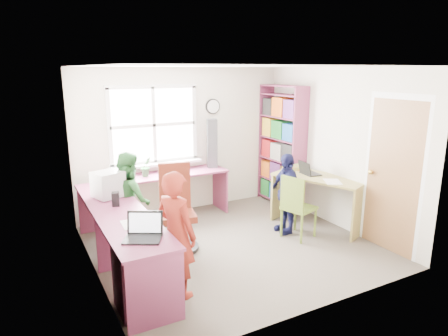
% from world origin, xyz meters
% --- Properties ---
extents(room, '(3.64, 3.44, 2.44)m').
position_xyz_m(room, '(0.01, 0.10, 1.22)').
color(room, '#4A423A').
rests_on(room, ground).
extents(l_desk, '(2.38, 2.95, 0.75)m').
position_xyz_m(l_desk, '(-1.31, -0.28, 0.46)').
color(l_desk, '#863559').
rests_on(l_desk, ground).
extents(right_desk, '(1.10, 1.50, 0.79)m').
position_xyz_m(right_desk, '(1.53, 0.03, 0.57)').
color(right_desk, '#9F924F').
rests_on(right_desk, ground).
extents(bookshelf, '(0.30, 1.02, 2.10)m').
position_xyz_m(bookshelf, '(1.65, 1.19, 1.00)').
color(bookshelf, '#863559').
rests_on(bookshelf, ground).
extents(swivel_chair, '(0.64, 0.64, 1.15)m').
position_xyz_m(swivel_chair, '(-0.68, 0.32, 0.50)').
color(swivel_chair, black).
rests_on(swivel_chair, ground).
extents(wooden_chair, '(0.50, 0.50, 0.93)m').
position_xyz_m(wooden_chair, '(0.92, -0.19, 0.50)').
color(wooden_chair, olive).
rests_on(wooden_chair, ground).
extents(crt_monitor, '(0.43, 0.41, 0.34)m').
position_xyz_m(crt_monitor, '(-1.49, 0.63, 0.92)').
color(crt_monitor, '#BCBDC1').
rests_on(crt_monitor, l_desk).
extents(laptop_left, '(0.45, 0.43, 0.24)m').
position_xyz_m(laptop_left, '(-1.47, -0.83, 0.81)').
color(laptop_left, black).
rests_on(laptop_left, l_desk).
extents(laptop_right, '(0.28, 0.33, 0.21)m').
position_xyz_m(laptop_right, '(1.45, 0.21, 0.84)').
color(laptop_right, black).
rests_on(laptop_right, right_desk).
extents(speaker_a, '(0.11, 0.11, 0.17)m').
position_xyz_m(speaker_a, '(-1.49, 0.25, 0.84)').
color(speaker_a, black).
rests_on(speaker_a, l_desk).
extents(speaker_b, '(0.11, 0.11, 0.18)m').
position_xyz_m(speaker_b, '(-1.50, 0.86, 0.84)').
color(speaker_b, black).
rests_on(speaker_b, l_desk).
extents(cd_tower, '(0.20, 0.19, 0.82)m').
position_xyz_m(cd_tower, '(0.42, 1.46, 1.16)').
color(cd_tower, black).
rests_on(cd_tower, l_desk).
extents(game_box, '(0.39, 0.39, 0.06)m').
position_xyz_m(game_box, '(1.49, 0.60, 0.82)').
color(game_box, red).
rests_on(game_box, right_desk).
extents(paper_a, '(0.22, 0.30, 0.00)m').
position_xyz_m(paper_a, '(-1.48, -0.42, 0.75)').
color(paper_a, white).
rests_on(paper_a, l_desk).
extents(paper_b, '(0.34, 0.38, 0.00)m').
position_xyz_m(paper_b, '(1.49, -0.28, 0.79)').
color(paper_b, white).
rests_on(paper_b, right_desk).
extents(potted_plant, '(0.20, 0.18, 0.31)m').
position_xyz_m(potted_plant, '(-0.74, 1.42, 0.90)').
color(potted_plant, '#2B6C32').
rests_on(potted_plant, l_desk).
extents(person_red, '(0.52, 0.59, 1.37)m').
position_xyz_m(person_red, '(-1.11, -0.76, 0.69)').
color(person_red, maroon).
rests_on(person_red, ground).
extents(person_green, '(0.54, 0.67, 1.31)m').
position_xyz_m(person_green, '(-1.21, 0.68, 0.66)').
color(person_green, '#28662D').
rests_on(person_green, ground).
extents(person_navy, '(0.34, 0.72, 1.19)m').
position_xyz_m(person_navy, '(0.94, 0.07, 0.60)').
color(person_navy, '#121339').
rests_on(person_navy, ground).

